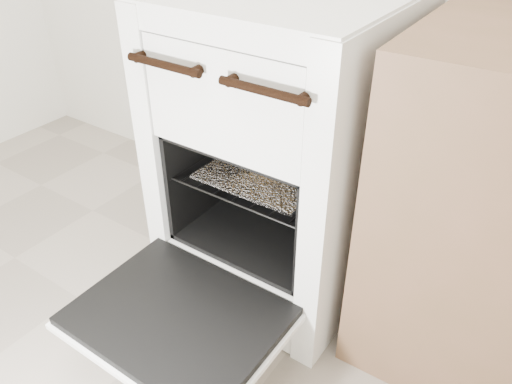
% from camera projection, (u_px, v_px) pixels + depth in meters
% --- Properties ---
extents(stove, '(0.58, 0.65, 0.89)m').
position_uv_depth(stove, '(283.00, 156.00, 1.47)').
color(stove, white).
rests_on(stove, ground).
extents(oven_door, '(0.52, 0.41, 0.04)m').
position_uv_depth(oven_door, '(178.00, 318.00, 1.26)').
color(oven_door, black).
rests_on(oven_door, stove).
extents(oven_rack, '(0.42, 0.41, 0.01)m').
position_uv_depth(oven_rack, '(271.00, 171.00, 1.43)').
color(oven_rack, black).
rests_on(oven_rack, stove).
extents(foil_sheet, '(0.33, 0.29, 0.01)m').
position_uv_depth(foil_sheet, '(268.00, 172.00, 1.41)').
color(foil_sheet, white).
rests_on(foil_sheet, oven_rack).
extents(baked_rolls, '(0.27, 0.19, 0.05)m').
position_uv_depth(baked_rolls, '(288.00, 155.00, 1.44)').
color(baked_rolls, tan).
rests_on(baked_rolls, foil_sheet).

